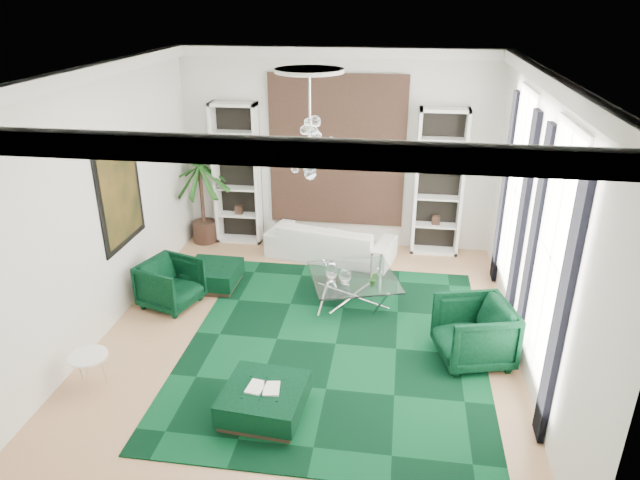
% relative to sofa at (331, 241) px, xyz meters
% --- Properties ---
extents(floor, '(6.00, 7.00, 0.02)m').
position_rel_sofa_xyz_m(floor, '(0.02, -2.73, -0.36)').
color(floor, tan).
rests_on(floor, ground).
extents(ceiling, '(6.00, 7.00, 0.02)m').
position_rel_sofa_xyz_m(ceiling, '(0.02, -2.73, 3.46)').
color(ceiling, white).
rests_on(ceiling, ground).
extents(wall_back, '(6.00, 0.02, 3.80)m').
position_rel_sofa_xyz_m(wall_back, '(0.02, 0.78, 1.55)').
color(wall_back, silver).
rests_on(wall_back, ground).
extents(wall_front, '(6.00, 0.02, 3.80)m').
position_rel_sofa_xyz_m(wall_front, '(0.02, -6.24, 1.55)').
color(wall_front, silver).
rests_on(wall_front, ground).
extents(wall_left, '(0.02, 7.00, 3.80)m').
position_rel_sofa_xyz_m(wall_left, '(-2.99, -2.73, 1.55)').
color(wall_left, silver).
rests_on(wall_left, ground).
extents(wall_right, '(0.02, 7.00, 3.80)m').
position_rel_sofa_xyz_m(wall_right, '(3.03, -2.73, 1.55)').
color(wall_right, silver).
rests_on(wall_right, ground).
extents(crown_molding, '(6.00, 7.00, 0.18)m').
position_rel_sofa_xyz_m(crown_molding, '(0.02, -2.73, 3.35)').
color(crown_molding, white).
rests_on(crown_molding, ceiling).
extents(ceiling_medallion, '(0.90, 0.90, 0.05)m').
position_rel_sofa_xyz_m(ceiling_medallion, '(0.02, -2.43, 3.42)').
color(ceiling_medallion, white).
rests_on(ceiling_medallion, ceiling).
extents(tapestry, '(2.50, 0.06, 2.80)m').
position_rel_sofa_xyz_m(tapestry, '(0.02, 0.73, 1.55)').
color(tapestry, black).
rests_on(tapestry, wall_back).
extents(shelving_left, '(0.90, 0.38, 2.80)m').
position_rel_sofa_xyz_m(shelving_left, '(-1.93, 0.58, 1.05)').
color(shelving_left, white).
rests_on(shelving_left, floor).
extents(shelving_right, '(0.90, 0.38, 2.80)m').
position_rel_sofa_xyz_m(shelving_right, '(1.97, 0.58, 1.05)').
color(shelving_right, white).
rests_on(shelving_right, floor).
extents(painting, '(0.04, 1.30, 1.60)m').
position_rel_sofa_xyz_m(painting, '(-2.95, -2.13, 1.50)').
color(painting, black).
rests_on(painting, wall_left).
extents(window_near, '(0.03, 1.10, 2.90)m').
position_rel_sofa_xyz_m(window_near, '(3.01, -3.63, 1.55)').
color(window_near, white).
rests_on(window_near, wall_right).
extents(curtain_near_a, '(0.07, 0.30, 3.25)m').
position_rel_sofa_xyz_m(curtain_near_a, '(2.97, -4.41, 1.30)').
color(curtain_near_a, black).
rests_on(curtain_near_a, floor).
extents(curtain_near_b, '(0.07, 0.30, 3.25)m').
position_rel_sofa_xyz_m(curtain_near_b, '(2.97, -2.85, 1.30)').
color(curtain_near_b, black).
rests_on(curtain_near_b, floor).
extents(window_far, '(0.03, 1.10, 2.90)m').
position_rel_sofa_xyz_m(window_far, '(3.01, -1.23, 1.55)').
color(window_far, white).
rests_on(window_far, wall_right).
extents(curtain_far_a, '(0.07, 0.30, 3.25)m').
position_rel_sofa_xyz_m(curtain_far_a, '(2.97, -2.01, 1.30)').
color(curtain_far_a, black).
rests_on(curtain_far_a, floor).
extents(curtain_far_b, '(0.07, 0.30, 3.25)m').
position_rel_sofa_xyz_m(curtain_far_b, '(2.97, -0.45, 1.30)').
color(curtain_far_b, black).
rests_on(curtain_far_b, floor).
extents(rug, '(4.20, 5.00, 0.02)m').
position_rel_sofa_xyz_m(rug, '(0.45, -2.92, -0.34)').
color(rug, black).
rests_on(rug, floor).
extents(sofa, '(2.53, 1.44, 0.70)m').
position_rel_sofa_xyz_m(sofa, '(0.00, 0.00, 0.00)').
color(sofa, white).
rests_on(sofa, floor).
extents(armchair_left, '(1.06, 1.04, 0.77)m').
position_rel_sofa_xyz_m(armchair_left, '(-2.31, -2.15, 0.04)').
color(armchair_left, black).
rests_on(armchair_left, floor).
extents(armchair_right, '(1.16, 1.14, 0.87)m').
position_rel_sofa_xyz_m(armchair_right, '(2.35, -2.99, 0.09)').
color(armchair_right, black).
rests_on(armchair_right, floor).
extents(coffee_table, '(1.68, 1.68, 0.46)m').
position_rel_sofa_xyz_m(coffee_table, '(0.58, -1.61, -0.12)').
color(coffee_table, white).
rests_on(coffee_table, floor).
extents(ottoman_side, '(0.88, 0.88, 0.38)m').
position_rel_sofa_xyz_m(ottoman_side, '(-1.85, -1.43, -0.16)').
color(ottoman_side, black).
rests_on(ottoman_side, floor).
extents(ottoman_front, '(1.01, 1.01, 0.38)m').
position_rel_sofa_xyz_m(ottoman_front, '(-0.22, -4.50, -0.16)').
color(ottoman_front, black).
rests_on(ottoman_front, floor).
extents(book, '(0.40, 0.27, 0.03)m').
position_rel_sofa_xyz_m(book, '(-0.22, -4.50, 0.04)').
color(book, white).
rests_on(book, ottoman_front).
extents(side_table, '(0.61, 0.61, 0.47)m').
position_rel_sofa_xyz_m(side_table, '(-2.53, -4.31, -0.12)').
color(side_table, white).
rests_on(side_table, floor).
extents(palm, '(1.94, 1.94, 2.60)m').
position_rel_sofa_xyz_m(palm, '(-2.63, 0.42, 0.95)').
color(palm, '#1B4D18').
rests_on(palm, floor).
extents(chandelier, '(1.12, 1.12, 0.80)m').
position_rel_sofa_xyz_m(chandelier, '(0.07, -2.73, 2.50)').
color(chandelier, white).
rests_on(chandelier, ceiling).
extents(table_plant, '(0.14, 0.11, 0.25)m').
position_rel_sofa_xyz_m(table_plant, '(0.92, -1.89, 0.23)').
color(table_plant, '#1B4D18').
rests_on(table_plant, coffee_table).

